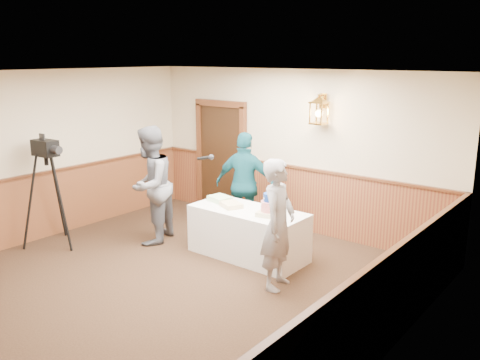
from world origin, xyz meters
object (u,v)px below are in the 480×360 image
object	(u,v)px
tv_camera_rig	(50,199)
tiered_cake	(270,207)
display_table	(248,233)
assistant_p	(245,185)
interviewer	(150,185)
sheet_cake_green	(220,199)
sheet_cake_yellow	(231,205)
baker	(278,224)

from	to	relation	value
tv_camera_rig	tiered_cake	bearing A→B (deg)	22.81
display_table	assistant_p	bearing A→B (deg)	130.44
interviewer	sheet_cake_green	bearing A→B (deg)	98.45
tv_camera_rig	sheet_cake_yellow	bearing A→B (deg)	28.59
sheet_cake_green	tv_camera_rig	size ratio (longest dim) A/B	0.20
tiered_cake	sheet_cake_yellow	bearing A→B (deg)	-178.44
display_table	sheet_cake_green	size ratio (longest dim) A/B	5.25
baker	assistant_p	distance (m)	2.06
interviewer	tiered_cake	bearing A→B (deg)	81.27
tiered_cake	sheet_cake_green	distance (m)	1.06
tiered_cake	interviewer	bearing A→B (deg)	-167.61
sheet_cake_green	assistant_p	size ratio (longest dim) A/B	0.19
sheet_cake_yellow	interviewer	size ratio (longest dim) A/B	0.17
tiered_cake	assistant_p	xyz separation A→B (m)	(-1.05, 0.77, 0.01)
tiered_cake	sheet_cake_green	bearing A→B (deg)	173.64
sheet_cake_yellow	sheet_cake_green	size ratio (longest dim) A/B	0.98
sheet_cake_yellow	interviewer	bearing A→B (deg)	-162.21
interviewer	baker	xyz separation A→B (m)	(2.59, -0.11, -0.09)
baker	tv_camera_rig	size ratio (longest dim) A/B	1.00
sheet_cake_green	tv_camera_rig	distance (m)	2.73
sheet_cake_yellow	assistant_p	distance (m)	0.86
sheet_cake_yellow	interviewer	xyz separation A→B (m)	(-1.35, -0.43, 0.18)
display_table	tiered_cake	xyz separation A→B (m)	(0.42, -0.03, 0.51)
sheet_cake_yellow	tv_camera_rig	bearing A→B (deg)	-148.07
display_table	sheet_cake_yellow	xyz separation A→B (m)	(-0.29, -0.05, 0.41)
sheet_cake_yellow	interviewer	world-z (taller)	interviewer
display_table	interviewer	size ratio (longest dim) A/B	0.93
tiered_cake	tv_camera_rig	xyz separation A→B (m)	(-3.20, -1.57, -0.10)
sheet_cake_yellow	interviewer	distance (m)	1.43
tv_camera_rig	interviewer	bearing A→B (deg)	41.11
sheet_cake_yellow	tv_camera_rig	world-z (taller)	tv_camera_rig
baker	assistant_p	bearing A→B (deg)	36.13
sheet_cake_yellow	baker	size ratio (longest dim) A/B	0.19
assistant_p	interviewer	bearing A→B (deg)	30.94
sheet_cake_green	sheet_cake_yellow	bearing A→B (deg)	-21.66
tiered_cake	interviewer	size ratio (longest dim) A/B	0.20
baker	tv_camera_rig	xyz separation A→B (m)	(-3.73, -1.01, -0.09)
tiered_cake	interviewer	world-z (taller)	interviewer
baker	assistant_p	size ratio (longest dim) A/B	0.98
baker	tv_camera_rig	distance (m)	3.86
interviewer	assistant_p	bearing A→B (deg)	119.26
interviewer	display_table	bearing A→B (deg)	85.36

